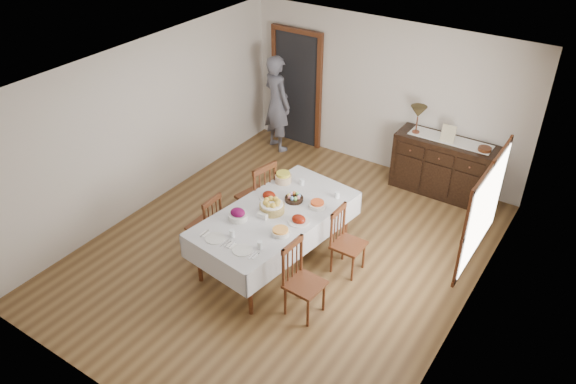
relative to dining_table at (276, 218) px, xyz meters
The scene contains 26 objects.
ground 0.73m from the dining_table, 91.65° to the left, with size 6.00×6.00×0.00m, color brown.
room_shell 1.14m from the dining_table, 103.56° to the left, with size 5.02×6.02×2.65m.
dining_table is the anchor object (origin of this frame).
chair_left_near 1.00m from the dining_table, 156.85° to the right, with size 0.40×0.40×0.94m.
chair_left_far 0.85m from the dining_table, 142.29° to the left, with size 0.55×0.55×1.11m.
chair_right_near 1.06m from the dining_table, 38.22° to the right, with size 0.44×0.44×1.00m.
chair_right_far 0.97m from the dining_table, 21.76° to the left, with size 0.40×0.40×0.95m.
sideboard 3.19m from the dining_table, 66.65° to the left, with size 1.60×0.58×0.96m.
person 3.31m from the dining_table, 124.18° to the left, with size 0.60×0.38×1.91m, color slate.
bread_basket 0.18m from the dining_table, behind, with size 0.33×0.33×0.19m.
egg_basket 0.40m from the dining_table, 83.18° to the left, with size 0.26×0.26×0.10m.
ham_platter_a 0.39m from the dining_table, 138.81° to the left, with size 0.27×0.27×0.11m.
ham_platter_b 0.39m from the dining_table, ahead, with size 0.29×0.29×0.11m.
beet_bowl 0.53m from the dining_table, 129.26° to the right, with size 0.25×0.25×0.16m.
carrot_bowl 0.59m from the dining_table, 46.90° to the left, with size 0.24×0.24×0.09m.
pineapple_bowl 0.79m from the dining_table, 116.50° to the left, with size 0.24×0.24×0.15m.
casserole_dish 0.49m from the dining_table, 47.99° to the right, with size 0.23×0.23×0.08m.
butter_dish 0.24m from the dining_table, 111.30° to the right, with size 0.15×0.11×0.07m.
setting_left 0.87m from the dining_table, 107.24° to the right, with size 0.44×0.31×0.10m.
setting_right 0.85m from the dining_table, 78.61° to the right, with size 0.44×0.31×0.10m.
glass_far_a 0.79m from the dining_table, 95.97° to the left, with size 0.07×0.07×0.09m.
glass_far_b 0.92m from the dining_table, 56.54° to the left, with size 0.07×0.07×0.09m.
runner 3.24m from the dining_table, 66.39° to the left, with size 1.30×0.35×0.01m.
table_lamp 3.04m from the dining_table, 75.65° to the left, with size 0.26×0.26×0.46m.
picture_frame 3.16m from the dining_table, 66.13° to the left, with size 0.22×0.08×0.28m.
deco_bowl 3.44m from the dining_table, 57.43° to the left, with size 0.20×0.20×0.06m.
Camera 1 is at (3.50, -5.18, 5.04)m, focal length 35.00 mm.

